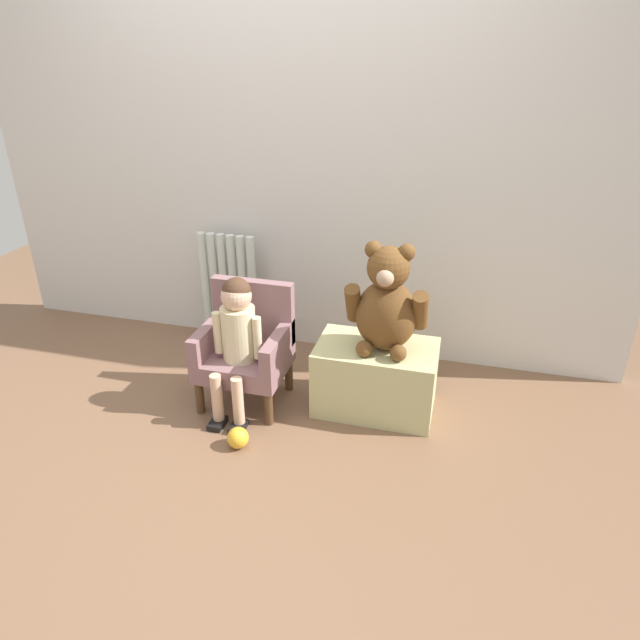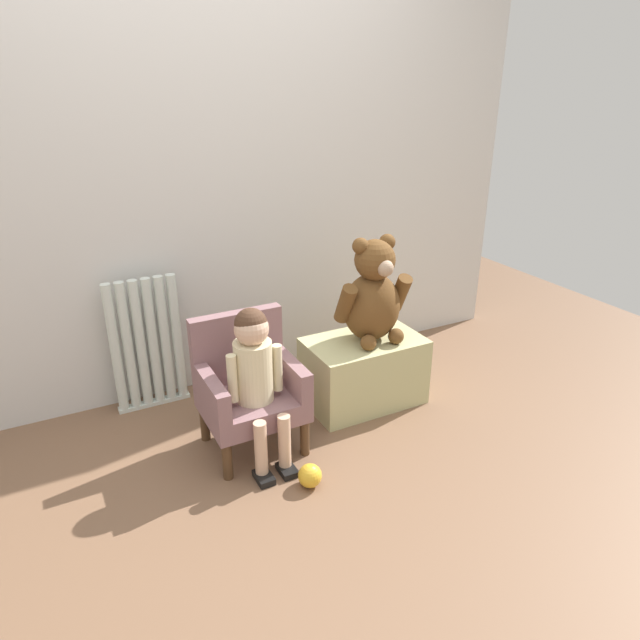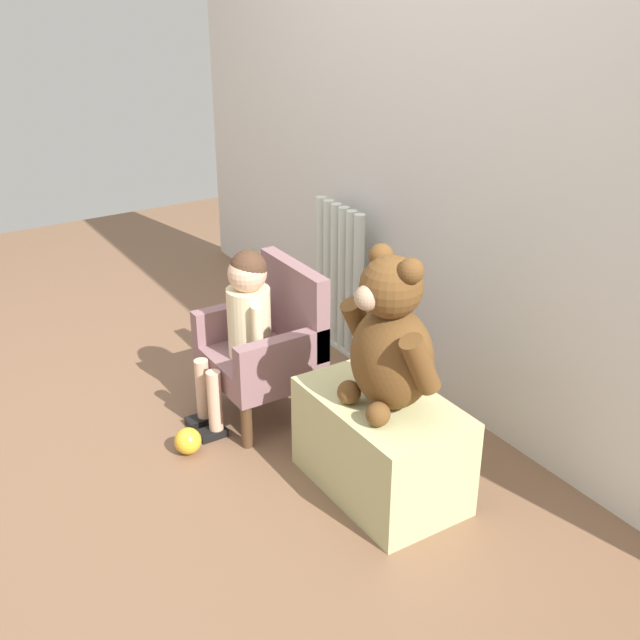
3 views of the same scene
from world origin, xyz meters
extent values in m
plane|color=brown|center=(0.00, 0.00, 0.00)|extent=(6.00, 6.00, 0.00)
cube|color=silver|center=(0.00, 1.17, 1.20)|extent=(3.80, 0.05, 2.40)
cylinder|color=silver|center=(-0.56, 1.04, 0.36)|extent=(0.05, 0.05, 0.68)
cylinder|color=silver|center=(-0.49, 1.04, 0.36)|extent=(0.05, 0.05, 0.68)
cylinder|color=silver|center=(-0.43, 1.04, 0.36)|extent=(0.05, 0.05, 0.68)
cylinder|color=silver|center=(-0.37, 1.04, 0.36)|extent=(0.05, 0.05, 0.68)
cylinder|color=silver|center=(-0.31, 1.04, 0.36)|extent=(0.05, 0.05, 0.68)
cylinder|color=silver|center=(-0.25, 1.04, 0.36)|extent=(0.05, 0.05, 0.68)
cube|color=silver|center=(-0.40, 1.04, 0.01)|extent=(0.37, 0.05, 0.02)
cube|color=#845F63|center=(-0.07, 0.44, 0.23)|extent=(0.44, 0.39, 0.10)
cube|color=#845F63|center=(-0.07, 0.61, 0.45)|extent=(0.44, 0.06, 0.34)
cube|color=#845F63|center=(-0.26, 0.44, 0.35)|extent=(0.06, 0.39, 0.14)
cube|color=#845F63|center=(0.12, 0.44, 0.35)|extent=(0.06, 0.39, 0.14)
cylinder|color=#4C331E|center=(-0.25, 0.28, 0.09)|extent=(0.04, 0.04, 0.18)
cylinder|color=#4C331E|center=(0.12, 0.28, 0.09)|extent=(0.04, 0.04, 0.18)
cylinder|color=#4C331E|center=(-0.25, 0.61, 0.09)|extent=(0.04, 0.04, 0.18)
cylinder|color=#4C331E|center=(0.12, 0.61, 0.09)|extent=(0.04, 0.04, 0.18)
cylinder|color=beige|center=(-0.07, 0.40, 0.42)|extent=(0.17, 0.17, 0.28)
sphere|color=#D8AD8E|center=(-0.07, 0.40, 0.63)|extent=(0.15, 0.15, 0.15)
sphere|color=#472D1E|center=(-0.07, 0.41, 0.65)|extent=(0.14, 0.14, 0.14)
cylinder|color=#D8AD8E|center=(-0.12, 0.21, 0.16)|extent=(0.06, 0.06, 0.25)
cube|color=black|center=(-0.12, 0.19, 0.01)|extent=(0.07, 0.11, 0.03)
cylinder|color=#D8AD8E|center=(-0.01, 0.21, 0.16)|extent=(0.06, 0.06, 0.25)
cube|color=black|center=(-0.01, 0.19, 0.01)|extent=(0.07, 0.11, 0.03)
cylinder|color=beige|center=(-0.17, 0.38, 0.42)|extent=(0.04, 0.04, 0.22)
cylinder|color=beige|center=(0.04, 0.38, 0.42)|extent=(0.04, 0.04, 0.22)
cube|color=#BDBA81|center=(0.60, 0.56, 0.18)|extent=(0.60, 0.37, 0.36)
ellipsoid|color=brown|center=(0.64, 0.56, 0.54)|extent=(0.30, 0.26, 0.35)
sphere|color=brown|center=(0.64, 0.55, 0.79)|extent=(0.20, 0.20, 0.20)
sphere|color=tan|center=(0.64, 0.45, 0.77)|extent=(0.08, 0.08, 0.08)
sphere|color=brown|center=(0.56, 0.56, 0.86)|extent=(0.08, 0.08, 0.08)
sphere|color=brown|center=(0.71, 0.56, 0.86)|extent=(0.08, 0.08, 0.08)
cylinder|color=brown|center=(0.48, 0.55, 0.59)|extent=(0.08, 0.15, 0.22)
cylinder|color=brown|center=(0.80, 0.55, 0.59)|extent=(0.08, 0.15, 0.22)
sphere|color=brown|center=(0.56, 0.45, 0.40)|extent=(0.08, 0.08, 0.08)
sphere|color=brown|center=(0.72, 0.45, 0.40)|extent=(0.08, 0.08, 0.08)
sphere|color=gold|center=(0.04, 0.07, 0.05)|extent=(0.10, 0.10, 0.10)
camera|label=1|loc=(0.97, -1.90, 1.74)|focal=32.00mm
camera|label=2|loc=(-0.83, -1.68, 1.62)|focal=32.00mm
camera|label=3|loc=(2.46, -0.86, 1.75)|focal=45.00mm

